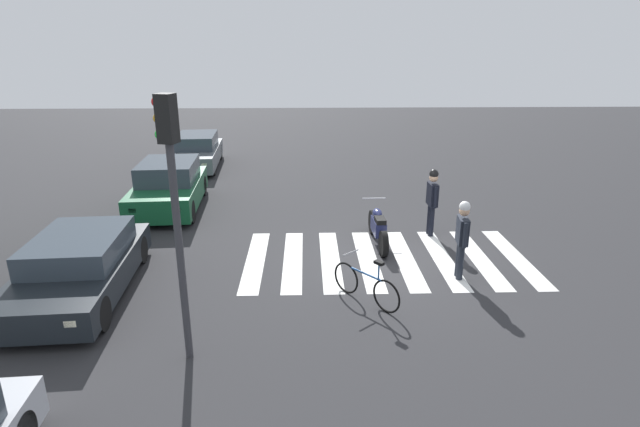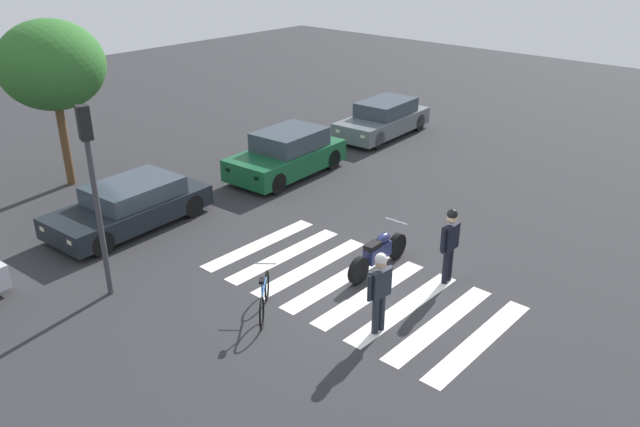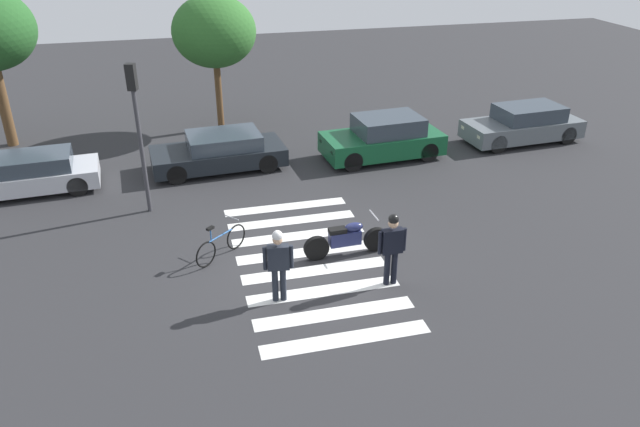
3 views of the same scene
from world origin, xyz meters
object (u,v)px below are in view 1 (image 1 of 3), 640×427
Objects in this scene: officer_by_motorcycle at (462,234)px; car_black_suv at (79,266)px; car_grey_coupe at (197,152)px; leaning_bicycle at (366,285)px; car_green_compact at (169,187)px; traffic_light_pole at (173,190)px; officer_on_foot at (432,197)px; police_motorcycle at (378,227)px.

car_black_suv is at bearing 93.37° from officer_by_motorcycle.
car_grey_coupe is at bearing -0.76° from car_black_suv.
leaning_bicycle is 13.13m from car_grey_coupe.
car_green_compact is 0.99× the size of traffic_light_pole.
leaning_bicycle is at bearing 149.55° from officer_on_foot.
police_motorcycle is 6.97m from car_black_suv.
officer_by_motorcycle is at bearing -179.63° from officer_on_foot.
car_grey_coupe is (11.82, 5.69, 0.28)m from leaning_bicycle.
officer_by_motorcycle reaches higher than police_motorcycle.
officer_by_motorcycle is 6.31m from traffic_light_pole.
police_motorcycle is at bearing -117.28° from car_green_compact.
leaning_bicycle is 0.75× the size of officer_on_foot.
car_green_compact reaches higher than leaning_bicycle.
leaning_bicycle is 0.77× the size of officer_by_motorcycle.
traffic_light_pole is at bearing -169.38° from car_grey_coupe.
officer_on_foot is 0.43× the size of traffic_light_pole.
police_motorcycle is 0.52× the size of traffic_light_pole.
leaning_bicycle is 0.30× the size of car_black_suv.
police_motorcycle is 10.82m from car_grey_coupe.
officer_by_motorcycle is 13.35m from car_grey_coupe.
leaning_bicycle is at bearing -95.74° from car_black_suv.
officer_on_foot is (3.70, -2.17, 0.68)m from leaning_bicycle.
car_black_suv is (-0.47, 8.03, -0.43)m from officer_by_motorcycle.
officer_by_motorcycle is at bearing -62.27° from traffic_light_pole.
car_black_suv is 5.65m from car_green_compact.
officer_on_foot is at bearing -108.36° from car_green_compact.
traffic_light_pole is at bearing 135.64° from officer_on_foot.
police_motorcycle is 1.74m from officer_on_foot.
car_grey_coupe is (5.60, 0.26, -0.05)m from car_green_compact.
officer_by_motorcycle is 0.41× the size of traffic_light_pole.
officer_on_foot is 0.41× the size of car_black_suv.
officer_by_motorcycle is (1.06, -2.19, 0.65)m from leaning_bicycle.
officer_by_motorcycle is at bearing -86.63° from car_black_suv.
police_motorcycle is 0.53× the size of car_green_compact.
officer_by_motorcycle reaches higher than car_green_compact.
traffic_light_pole reaches higher than car_green_compact.
police_motorcycle is 6.87m from car_green_compact.
leaning_bicycle is 0.32× the size of car_green_compact.
officer_on_foot is at bearing -30.45° from leaning_bicycle.
traffic_light_pole reaches higher than car_grey_coupe.
car_green_compact is (5.63, -0.41, 0.11)m from car_black_suv.
car_black_suv is at bearing 49.11° from traffic_light_pole.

